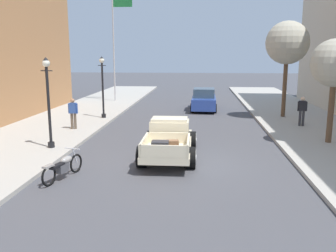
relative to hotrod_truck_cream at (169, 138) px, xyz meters
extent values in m
plane|color=#47474C|center=(0.29, -0.99, -0.75)|extent=(140.00, 140.00, 0.00)
cube|color=beige|center=(0.00, -0.24, -0.21)|extent=(1.81, 4.92, 0.24)
cube|color=beige|center=(0.00, 0.11, 0.31)|extent=(1.57, 1.11, 0.80)
cube|color=beige|center=(0.00, 0.06, 0.77)|extent=(1.44, 0.95, 0.12)
cube|color=#3D4C5B|center=(0.00, 0.68, 0.47)|extent=(1.33, 0.05, 0.44)
cube|color=beige|center=(-0.01, 1.41, 0.17)|extent=(1.33, 1.51, 0.52)
cube|color=silver|center=(-0.02, 2.21, 0.15)|extent=(0.68, 0.11, 0.47)
cube|color=beige|center=(0.02, -1.64, -0.07)|extent=(1.71, 2.12, 0.04)
cube|color=beige|center=(-0.79, -1.65, 0.15)|extent=(0.10, 2.10, 0.44)
cube|color=beige|center=(0.83, -1.64, 0.15)|extent=(0.10, 2.10, 0.44)
cube|color=beige|center=(0.03, -2.65, 0.15)|extent=(1.62, 0.10, 0.44)
cube|color=beige|center=(0.01, -0.63, 0.15)|extent=(1.62, 0.10, 0.44)
cylinder|color=black|center=(-0.91, 1.10, -0.35)|extent=(0.37, 0.80, 0.80)
cylinder|color=silver|center=(-1.09, 1.09, -0.35)|extent=(0.02, 0.66, 0.66)
cylinder|color=silver|center=(-1.10, 1.09, -0.35)|extent=(0.02, 0.24, 0.24)
cylinder|color=black|center=(0.89, 1.11, -0.35)|extent=(0.37, 0.80, 0.80)
cylinder|color=silver|center=(1.07, 1.11, -0.35)|extent=(0.02, 0.66, 0.66)
cylinder|color=silver|center=(1.08, 1.11, -0.35)|extent=(0.02, 0.24, 0.24)
cylinder|color=black|center=(-0.88, -1.60, -0.35)|extent=(0.37, 0.80, 0.80)
cylinder|color=silver|center=(-1.07, -1.60, -0.35)|extent=(0.02, 0.66, 0.66)
cylinder|color=silver|center=(-1.08, -1.60, -0.35)|extent=(0.02, 0.24, 0.24)
cylinder|color=black|center=(0.91, -1.58, -0.35)|extent=(0.37, 0.80, 0.80)
cylinder|color=silver|center=(1.10, -1.58, -0.35)|extent=(0.02, 0.66, 0.66)
cylinder|color=silver|center=(1.11, -1.58, -0.35)|extent=(0.02, 0.24, 0.24)
cube|color=#2D2D33|center=(-0.16, -2.00, 0.15)|extent=(0.60, 0.45, 0.40)
cube|color=#3D2D1E|center=(-0.16, -2.00, 0.15)|extent=(0.62, 0.06, 0.42)
cube|color=brown|center=(0.23, -1.34, 0.09)|extent=(0.48, 0.37, 0.28)
torus|color=black|center=(-3.10, -2.42, -0.42)|extent=(0.25, 0.66, 0.67)
torus|color=black|center=(-3.50, -3.81, -0.42)|extent=(0.25, 0.66, 0.67)
cube|color=#4C4C51|center=(-3.32, -3.17, -0.37)|extent=(0.35, 0.49, 0.28)
ellipsoid|color=gray|center=(-3.25, -2.93, -0.14)|extent=(0.39, 0.57, 0.24)
cube|color=black|center=(-3.39, -3.41, -0.22)|extent=(0.37, 0.60, 0.10)
cylinder|color=silver|center=(-3.12, -2.48, -0.12)|extent=(0.12, 0.26, 0.58)
cylinder|color=silver|center=(-3.15, -2.59, 0.16)|extent=(0.61, 0.21, 0.04)
cube|color=gray|center=(-3.50, -3.81, -0.10)|extent=(0.28, 0.43, 0.06)
cube|color=#284293|center=(1.51, 12.65, -0.14)|extent=(1.80, 4.33, 0.80)
cube|color=#384C5B|center=(1.51, 12.50, 0.58)|extent=(1.56, 2.03, 0.64)
cylinder|color=black|center=(0.71, 13.95, -0.42)|extent=(0.23, 0.66, 0.66)
cylinder|color=black|center=(2.36, 13.92, -0.42)|extent=(0.23, 0.66, 0.66)
cylinder|color=black|center=(0.66, 11.37, -0.42)|extent=(0.23, 0.66, 0.66)
cylinder|color=black|center=(2.31, 11.34, -0.42)|extent=(0.23, 0.66, 0.66)
cylinder|color=brown|center=(-5.66, 4.30, -0.17)|extent=(0.14, 0.14, 0.86)
cylinder|color=brown|center=(-5.48, 4.30, -0.17)|extent=(0.14, 0.14, 0.86)
cube|color=#2D4C93|center=(-5.57, 4.30, 0.54)|extent=(0.36, 0.22, 0.56)
cylinder|color=#2D4C93|center=(-5.79, 4.30, 0.51)|extent=(0.09, 0.09, 0.54)
cylinder|color=#2D4C93|center=(-5.35, 4.30, 0.51)|extent=(0.09, 0.09, 0.54)
sphere|color=#9E7051|center=(-5.57, 4.30, 0.94)|extent=(0.22, 0.22, 0.22)
cylinder|color=#333338|center=(6.84, 6.25, -0.17)|extent=(0.14, 0.14, 0.86)
cylinder|color=#333338|center=(7.02, 6.25, -0.17)|extent=(0.14, 0.14, 0.86)
cube|color=#232328|center=(6.93, 6.25, 0.54)|extent=(0.36, 0.22, 0.56)
cylinder|color=#232328|center=(6.71, 6.25, 0.51)|extent=(0.09, 0.09, 0.54)
cylinder|color=#232328|center=(7.15, 6.25, 0.51)|extent=(0.09, 0.09, 0.54)
sphere|color=beige|center=(6.93, 6.25, 0.94)|extent=(0.22, 0.22, 0.22)
cylinder|color=black|center=(-5.17, 0.33, -0.48)|extent=(0.28, 0.28, 0.24)
cylinder|color=black|center=(-5.17, 0.33, 1.24)|extent=(0.12, 0.12, 3.20)
cylinder|color=black|center=(-5.17, 0.33, 2.69)|extent=(0.50, 0.04, 0.04)
sphere|color=silver|center=(-5.17, 0.33, 3.00)|extent=(0.32, 0.32, 0.32)
cone|color=black|center=(-5.17, 0.33, 3.18)|extent=(0.24, 0.24, 0.14)
cylinder|color=black|center=(-4.89, 7.91, -0.48)|extent=(0.28, 0.28, 0.24)
cylinder|color=black|center=(-4.89, 7.91, 1.24)|extent=(0.12, 0.12, 3.20)
cylinder|color=black|center=(-4.89, 7.91, 2.69)|extent=(0.50, 0.04, 0.04)
sphere|color=silver|center=(-4.89, 7.91, 3.00)|extent=(0.32, 0.32, 0.32)
cone|color=black|center=(-4.89, 7.91, 3.18)|extent=(0.24, 0.24, 0.14)
cylinder|color=#B2B2B7|center=(-6.19, 16.59, 3.90)|extent=(0.12, 0.12, 9.00)
cube|color=#196633|center=(-5.33, 16.59, 7.75)|extent=(1.60, 0.03, 1.00)
cylinder|color=brown|center=(7.12, 2.37, 0.79)|extent=(0.26, 0.26, 2.79)
sphere|color=#ADA893|center=(7.12, 2.37, 2.98)|extent=(2.13, 2.13, 2.13)
cylinder|color=brown|center=(6.60, 9.32, 1.23)|extent=(0.26, 0.26, 3.68)
sphere|color=#ADA893|center=(6.60, 9.32, 4.08)|extent=(2.69, 2.69, 2.69)
camera|label=1|loc=(1.21, -14.26, 3.34)|focal=38.46mm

